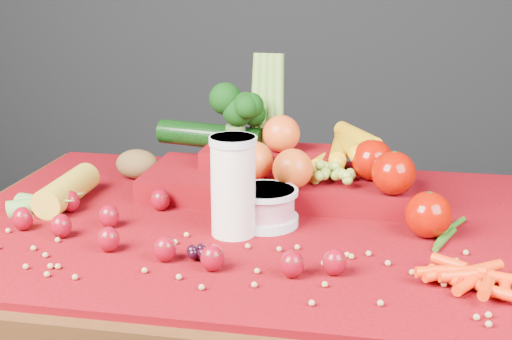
% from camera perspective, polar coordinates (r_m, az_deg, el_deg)
% --- Properties ---
extents(table, '(1.10, 0.80, 0.75)m').
position_cam_1_polar(table, '(1.31, -0.17, -8.43)').
color(table, '#3A1F0D').
rests_on(table, ground).
extents(red_cloth, '(1.05, 0.75, 0.01)m').
position_cam_1_polar(red_cloth, '(1.27, -0.17, -4.31)').
color(red_cloth, maroon).
rests_on(red_cloth, table).
extents(milk_glass, '(0.08, 0.08, 0.17)m').
position_cam_1_polar(milk_glass, '(1.18, -1.84, -1.01)').
color(milk_glass, white).
rests_on(milk_glass, red_cloth).
extents(yogurt_bowl, '(0.12, 0.12, 0.06)m').
position_cam_1_polar(yogurt_bowl, '(1.24, 0.70, -2.86)').
color(yogurt_bowl, silver).
rests_on(yogurt_bowl, red_cloth).
extents(strawberry_scatter, '(0.58, 0.28, 0.04)m').
position_cam_1_polar(strawberry_scatter, '(1.18, -8.67, -4.73)').
color(strawberry_scatter, maroon).
rests_on(strawberry_scatter, red_cloth).
extents(dark_grape_cluster, '(0.06, 0.05, 0.03)m').
position_cam_1_polar(dark_grape_cluster, '(1.11, -4.58, -6.43)').
color(dark_grape_cluster, black).
rests_on(dark_grape_cluster, red_cloth).
extents(soybean_scatter, '(0.84, 0.24, 0.01)m').
position_cam_1_polar(soybean_scatter, '(1.09, -2.22, -7.48)').
color(soybean_scatter, tan).
rests_on(soybean_scatter, red_cloth).
extents(corn_ear, '(0.18, 0.23, 0.06)m').
position_cam_1_polar(corn_ear, '(1.37, -15.90, -2.19)').
color(corn_ear, gold).
rests_on(corn_ear, red_cloth).
extents(potato, '(0.09, 0.07, 0.06)m').
position_cam_1_polar(potato, '(1.52, -9.48, 0.46)').
color(potato, brown).
rests_on(potato, red_cloth).
extents(baby_carrot_pile, '(0.18, 0.17, 0.03)m').
position_cam_1_polar(baby_carrot_pile, '(1.06, 16.71, -8.14)').
color(baby_carrot_pile, red).
rests_on(baby_carrot_pile, red_cloth).
extents(green_bean_pile, '(0.14, 0.12, 0.01)m').
position_cam_1_polar(green_bean_pile, '(1.24, 15.37, -4.91)').
color(green_bean_pile, '#285714').
rests_on(green_bean_pile, red_cloth).
extents(produce_mound, '(0.60, 0.37, 0.27)m').
position_cam_1_polar(produce_mound, '(1.39, 2.73, 0.33)').
color(produce_mound, maroon).
rests_on(produce_mound, red_cloth).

